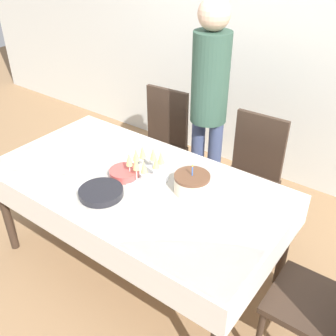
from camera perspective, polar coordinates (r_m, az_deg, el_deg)
ground_plane at (r=3.03m, az=-4.15°, el=-13.64°), size 12.00×12.00×0.00m
wall_back at (r=3.68m, az=13.71°, el=18.66°), size 8.00×0.05×2.70m
dining_table at (r=2.60m, az=-4.71°, el=-3.69°), size 1.94×1.04×0.75m
dining_chair_far_left at (r=3.44m, az=-1.07°, el=4.05°), size 0.45×0.45×0.97m
dining_chair_far_right at (r=3.06m, az=11.88°, el=-0.63°), size 0.43×0.43×0.97m
dining_chair_right_end at (r=2.26m, az=22.43°, el=-17.28°), size 0.42×0.42×0.97m
birthday_cake at (r=2.41m, az=3.48°, el=-2.24°), size 0.22×0.22×0.19m
champagne_tray at (r=2.52m, az=-3.35°, el=0.52°), size 0.30×0.30×0.18m
plate_stack_main at (r=2.43m, az=-9.69°, el=-3.51°), size 0.27×0.27×0.04m
plate_stack_dessert at (r=2.58m, az=-6.29°, el=-0.71°), size 0.20×0.20×0.05m
cake_knife at (r=2.30m, az=2.72°, el=-5.98°), size 0.30×0.07×0.00m
fork_pile at (r=2.57m, az=-13.71°, el=-2.03°), size 0.18×0.08×0.02m
napkin_pile at (r=2.67m, az=-11.97°, el=-0.50°), size 0.15×0.15×0.01m
person_standing at (r=3.01m, az=6.04°, el=10.69°), size 0.28×0.28×1.75m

